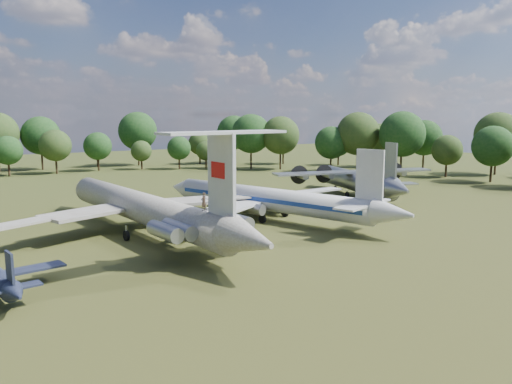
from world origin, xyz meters
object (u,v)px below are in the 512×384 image
il62_airliner (142,213)px  person_on_il62 (204,201)px  an12_transport (356,184)px  tu104_jet (268,203)px

il62_airliner → person_on_il62: bearing=-90.0°
il62_airliner → person_on_il62: person_on_il62 is taller
an12_transport → person_on_il62: bearing=-136.9°
an12_transport → il62_airliner: bearing=-154.9°
tu104_jet → il62_airliner: bearing=158.1°
il62_airliner → tu104_jet: il62_airliner is taller
tu104_jet → person_on_il62: bearing=-160.1°
tu104_jet → an12_transport: size_ratio=1.31×
an12_transport → person_on_il62: 47.58m
il62_airliner → person_on_il62: (1.66, -14.56, 3.54)m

